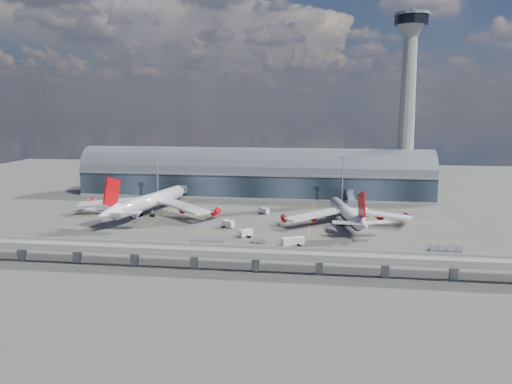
# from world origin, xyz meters

# --- Properties ---
(ground) EXTENTS (500.00, 500.00, 0.00)m
(ground) POSITION_xyz_m (0.00, 0.00, 0.00)
(ground) COLOR #474744
(ground) RESTS_ON ground
(taxi_lines) EXTENTS (200.00, 80.12, 0.01)m
(taxi_lines) POSITION_xyz_m (0.00, 22.11, 0.01)
(taxi_lines) COLOR gold
(taxi_lines) RESTS_ON ground
(terminal) EXTENTS (200.00, 30.00, 28.00)m
(terminal) POSITION_xyz_m (0.00, 77.99, 11.34)
(terminal) COLOR #1B242E
(terminal) RESTS_ON ground
(control_tower) EXTENTS (19.00, 19.00, 103.00)m
(control_tower) POSITION_xyz_m (85.00, 83.00, 51.64)
(control_tower) COLOR gray
(control_tower) RESTS_ON ground
(guideway) EXTENTS (220.00, 8.50, 7.20)m
(guideway) POSITION_xyz_m (-0.00, -55.00, 5.29)
(guideway) COLOR gray
(guideway) RESTS_ON ground
(floodlight_mast_left) EXTENTS (3.00, 0.70, 25.70)m
(floodlight_mast_left) POSITION_xyz_m (-50.00, 55.00, 13.63)
(floodlight_mast_left) COLOR gray
(floodlight_mast_left) RESTS_ON ground
(floodlight_mast_right) EXTENTS (3.00, 0.70, 25.70)m
(floodlight_mast_right) POSITION_xyz_m (50.00, 55.00, 13.63)
(floodlight_mast_right) COLOR gray
(floodlight_mast_right) RESTS_ON ground
(airliner_left) EXTENTS (71.44, 75.22, 23.02)m
(airliner_left) POSITION_xyz_m (-42.32, 17.97, 6.58)
(airliner_left) COLOR white
(airliner_left) RESTS_ON ground
(airliner_right) EXTENTS (57.83, 60.52, 19.32)m
(airliner_right) POSITION_xyz_m (50.98, 12.09, 5.01)
(airliner_right) COLOR white
(airliner_right) RESTS_ON ground
(jet_bridge_left) EXTENTS (4.40, 28.00, 7.25)m
(jet_bridge_left) POSITION_xyz_m (-38.36, 53.12, 5.18)
(jet_bridge_left) COLOR gray
(jet_bridge_left) RESTS_ON ground
(jet_bridge_right) EXTENTS (4.40, 32.00, 7.25)m
(jet_bridge_right) POSITION_xyz_m (54.15, 51.18, 5.18)
(jet_bridge_right) COLOR gray
(jet_bridge_right) RESTS_ON ground
(service_truck_0) EXTENTS (3.38, 7.74, 3.11)m
(service_truck_0) POSITION_xyz_m (-46.46, 13.96, 1.60)
(service_truck_0) COLOR silver
(service_truck_0) RESTS_ON ground
(service_truck_1) EXTENTS (5.93, 4.82, 3.14)m
(service_truck_1) POSITION_xyz_m (0.29, -0.15, 1.58)
(service_truck_1) COLOR silver
(service_truck_1) RESTS_ON ground
(service_truck_2) EXTENTS (8.73, 6.08, 3.10)m
(service_truck_2) POSITION_xyz_m (29.71, -24.45, 1.61)
(service_truck_2) COLOR silver
(service_truck_2) RESTS_ON ground
(service_truck_3) EXTENTS (5.54, 5.93, 2.84)m
(service_truck_3) POSITION_xyz_m (10.23, -14.10, 1.45)
(service_truck_3) COLOR silver
(service_truck_3) RESTS_ON ground
(service_truck_4) EXTENTS (2.88, 5.58, 3.20)m
(service_truck_4) POSITION_xyz_m (60.52, 32.54, 1.61)
(service_truck_4) COLOR silver
(service_truck_4) RESTS_ON ground
(service_truck_5) EXTENTS (5.65, 5.53, 2.76)m
(service_truck_5) POSITION_xyz_m (12.07, 29.76, 1.41)
(service_truck_5) COLOR silver
(service_truck_5) RESTS_ON ground
(cargo_train_0) EXTENTS (5.36, 1.95, 1.80)m
(cargo_train_0) POSITION_xyz_m (17.21, -22.57, 0.94)
(cargo_train_0) COLOR gray
(cargo_train_0) RESTS_ON ground
(cargo_train_1) EXTENTS (13.96, 2.80, 1.84)m
(cargo_train_1) POSITION_xyz_m (-2.12, -27.32, 0.96)
(cargo_train_1) COLOR gray
(cargo_train_1) RESTS_ON ground
(cargo_train_2) EXTENTS (11.63, 2.48, 1.92)m
(cargo_train_2) POSITION_xyz_m (84.73, -24.05, 1.00)
(cargo_train_2) COLOR gray
(cargo_train_2) RESTS_ON ground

